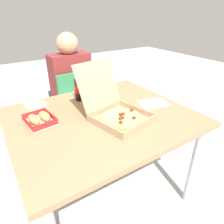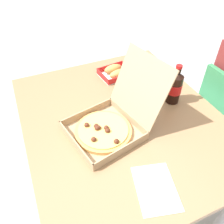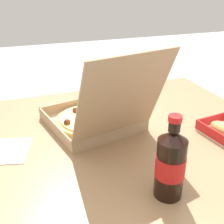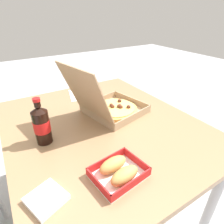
% 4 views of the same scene
% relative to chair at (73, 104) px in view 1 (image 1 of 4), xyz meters
% --- Properties ---
extents(ground_plane, '(10.00, 10.00, 0.00)m').
position_rel_chair_xyz_m(ground_plane, '(-0.09, -0.72, -0.48)').
color(ground_plane, '#B2B2B7').
extents(dining_table, '(1.14, 0.97, 0.71)m').
position_rel_chair_xyz_m(dining_table, '(-0.09, -0.72, 0.15)').
color(dining_table, '#997551').
rests_on(dining_table, ground_plane).
extents(chair, '(0.41, 0.41, 0.83)m').
position_rel_chair_xyz_m(chair, '(0.00, 0.00, 0.00)').
color(chair, '#338451').
rests_on(chair, ground_plane).
extents(diner_person, '(0.37, 0.41, 1.15)m').
position_rel_chair_xyz_m(diner_person, '(-0.00, 0.06, 0.21)').
color(diner_person, '#333847').
rests_on(diner_person, ground_plane).
extents(pizza_box_open, '(0.38, 0.47, 0.33)m').
position_rel_chair_xyz_m(pizza_box_open, '(-0.03, -0.82, 0.28)').
color(pizza_box_open, tan).
rests_on(pizza_box_open, dining_table).
extents(bread_side_box, '(0.17, 0.21, 0.06)m').
position_rel_chair_xyz_m(bread_side_box, '(-0.45, -0.60, 0.25)').
color(bread_side_box, white).
rests_on(bread_side_box, dining_table).
extents(cola_bottle, '(0.07, 0.07, 0.22)m').
position_rel_chair_xyz_m(cola_bottle, '(-0.10, -0.41, 0.32)').
color(cola_bottle, black).
rests_on(cola_bottle, dining_table).
extents(paper_menu, '(0.24, 0.20, 0.00)m').
position_rel_chair_xyz_m(paper_menu, '(0.32, -0.77, 0.23)').
color(paper_menu, white).
rests_on(paper_menu, dining_table).
extents(napkin_pile, '(0.14, 0.14, 0.02)m').
position_rel_chair_xyz_m(napkin_pile, '(-0.42, -0.34, 0.24)').
color(napkin_pile, white).
rests_on(napkin_pile, dining_table).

